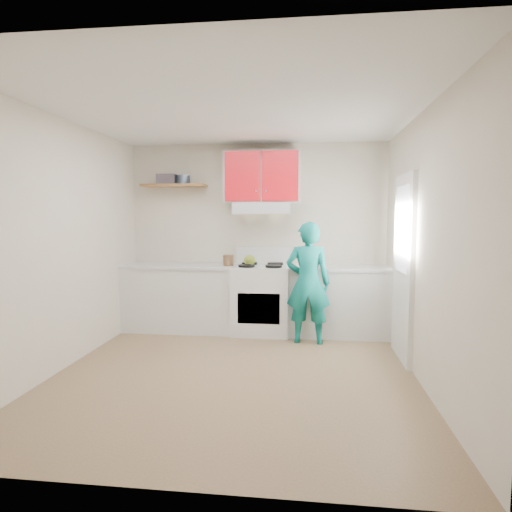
# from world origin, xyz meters

# --- Properties ---
(floor) EXTENTS (3.80, 3.80, 0.00)m
(floor) POSITION_xyz_m (0.00, 0.00, 0.00)
(floor) COLOR brown
(floor) RESTS_ON ground
(ceiling) EXTENTS (3.60, 3.80, 0.04)m
(ceiling) POSITION_xyz_m (0.00, 0.00, 2.60)
(ceiling) COLOR white
(ceiling) RESTS_ON floor
(back_wall) EXTENTS (3.60, 0.04, 2.60)m
(back_wall) POSITION_xyz_m (0.00, 1.90, 1.30)
(back_wall) COLOR beige
(back_wall) RESTS_ON floor
(front_wall) EXTENTS (3.60, 0.04, 2.60)m
(front_wall) POSITION_xyz_m (0.00, -1.90, 1.30)
(front_wall) COLOR beige
(front_wall) RESTS_ON floor
(left_wall) EXTENTS (0.04, 3.80, 2.60)m
(left_wall) POSITION_xyz_m (-1.80, 0.00, 1.30)
(left_wall) COLOR beige
(left_wall) RESTS_ON floor
(right_wall) EXTENTS (0.04, 3.80, 2.60)m
(right_wall) POSITION_xyz_m (1.80, 0.00, 1.30)
(right_wall) COLOR beige
(right_wall) RESTS_ON floor
(door) EXTENTS (0.05, 0.85, 2.05)m
(door) POSITION_xyz_m (1.78, 0.70, 1.02)
(door) COLOR white
(door) RESTS_ON floor
(door_glass) EXTENTS (0.01, 0.55, 0.95)m
(door_glass) POSITION_xyz_m (1.75, 0.70, 1.45)
(door_glass) COLOR white
(door_glass) RESTS_ON door
(counter_left) EXTENTS (1.52, 0.60, 0.90)m
(counter_left) POSITION_xyz_m (-1.04, 1.60, 0.45)
(counter_left) COLOR silver
(counter_left) RESTS_ON floor
(counter_right) EXTENTS (1.32, 0.60, 0.90)m
(counter_right) POSITION_xyz_m (1.14, 1.60, 0.45)
(counter_right) COLOR silver
(counter_right) RESTS_ON floor
(stove) EXTENTS (0.76, 0.65, 0.92)m
(stove) POSITION_xyz_m (0.10, 1.57, 0.46)
(stove) COLOR white
(stove) RESTS_ON floor
(range_hood) EXTENTS (0.76, 0.44, 0.15)m
(range_hood) POSITION_xyz_m (0.10, 1.68, 1.70)
(range_hood) COLOR silver
(range_hood) RESTS_ON back_wall
(upper_cabinets) EXTENTS (1.02, 0.33, 0.70)m
(upper_cabinets) POSITION_xyz_m (0.10, 1.73, 2.12)
(upper_cabinets) COLOR red
(upper_cabinets) RESTS_ON back_wall
(shelf) EXTENTS (0.90, 0.30, 0.04)m
(shelf) POSITION_xyz_m (-1.15, 1.75, 2.02)
(shelf) COLOR brown
(shelf) RESTS_ON back_wall
(books) EXTENTS (0.26, 0.19, 0.13)m
(books) POSITION_xyz_m (-1.24, 1.71, 2.10)
(books) COLOR #3F383F
(books) RESTS_ON shelf
(tin) EXTENTS (0.22, 0.22, 0.12)m
(tin) POSITION_xyz_m (-1.02, 1.74, 2.10)
(tin) COLOR #333D4C
(tin) RESTS_ON shelf
(kettle) EXTENTS (0.21, 0.21, 0.14)m
(kettle) POSITION_xyz_m (-0.07, 1.64, 0.99)
(kettle) COLOR olive
(kettle) RESTS_ON stove
(crock) EXTENTS (0.17, 0.17, 0.17)m
(crock) POSITION_xyz_m (-0.34, 1.52, 0.98)
(crock) COLOR #4E3822
(crock) RESTS_ON counter_left
(cutting_board) EXTENTS (0.35, 0.27, 0.02)m
(cutting_board) POSITION_xyz_m (0.80, 1.62, 0.91)
(cutting_board) COLOR olive
(cutting_board) RESTS_ON counter_right
(silicone_mat) EXTENTS (0.37, 0.33, 0.01)m
(silicone_mat) POSITION_xyz_m (1.50, 1.51, 0.90)
(silicone_mat) COLOR red
(silicone_mat) RESTS_ON counter_right
(person) EXTENTS (0.57, 0.39, 1.53)m
(person) POSITION_xyz_m (0.73, 1.17, 0.76)
(person) COLOR #0D7973
(person) RESTS_ON floor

